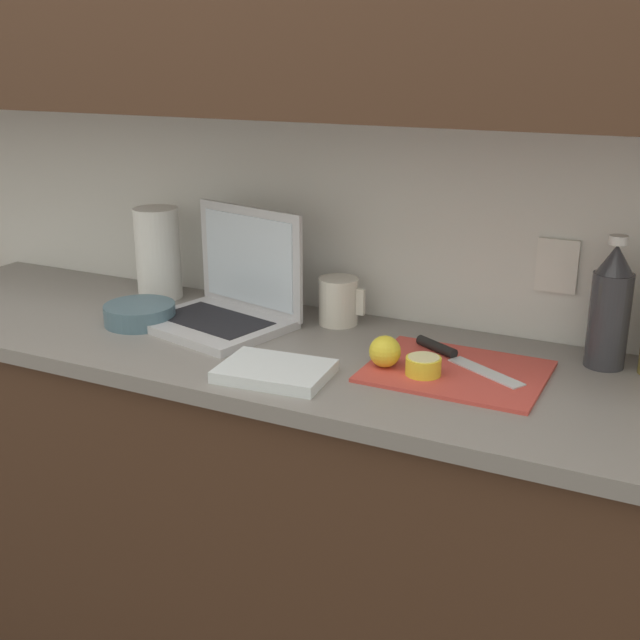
% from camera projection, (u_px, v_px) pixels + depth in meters
% --- Properties ---
extents(wall_back, '(5.20, 0.38, 2.60)m').
position_uv_depth(wall_back, '(293.00, 49.00, 1.82)').
color(wall_back, white).
rests_on(wall_back, ground_plane).
extents(counter_unit, '(2.06, 0.58, 0.93)m').
position_uv_depth(counter_unit, '(249.00, 509.00, 1.99)').
color(counter_unit, '#472D1E').
rests_on(counter_unit, ground_plane).
extents(laptop, '(0.38, 0.33, 0.27)m').
position_uv_depth(laptop, '(229.00, 297.00, 1.93)').
color(laptop, silver).
rests_on(laptop, counter_unit).
extents(cutting_board, '(0.36, 0.28, 0.01)m').
position_uv_depth(cutting_board, '(456.00, 371.00, 1.65)').
color(cutting_board, '#D1473D').
rests_on(cutting_board, counter_unit).
extents(knife, '(0.27, 0.17, 0.02)m').
position_uv_depth(knife, '(449.00, 353.00, 1.71)').
color(knife, silver).
rests_on(knife, cutting_board).
extents(lemon_half_cut, '(0.07, 0.07, 0.04)m').
position_uv_depth(lemon_half_cut, '(423.00, 366.00, 1.61)').
color(lemon_half_cut, yellow).
rests_on(lemon_half_cut, cutting_board).
extents(lemon_whole_beside, '(0.07, 0.07, 0.07)m').
position_uv_depth(lemon_whole_beside, '(385.00, 351.00, 1.65)').
color(lemon_whole_beside, yellow).
rests_on(lemon_whole_beside, cutting_board).
extents(bottle_green_soda, '(0.08, 0.08, 0.28)m').
position_uv_depth(bottle_green_soda, '(610.00, 308.00, 1.65)').
color(bottle_green_soda, '#333338').
rests_on(bottle_green_soda, counter_unit).
extents(measuring_cup, '(0.12, 0.10, 0.11)m').
position_uv_depth(measuring_cup, '(339.00, 301.00, 1.93)').
color(measuring_cup, silver).
rests_on(measuring_cup, counter_unit).
extents(bowl_white, '(0.17, 0.17, 0.05)m').
position_uv_depth(bowl_white, '(140.00, 314.00, 1.94)').
color(bowl_white, slate).
rests_on(bowl_white, counter_unit).
extents(paper_towel_roll, '(0.12, 0.12, 0.24)m').
position_uv_depth(paper_towel_roll, '(158.00, 253.00, 2.12)').
color(paper_towel_roll, white).
rests_on(paper_towel_roll, counter_unit).
extents(dish_towel, '(0.23, 0.18, 0.02)m').
position_uv_depth(dish_towel, '(275.00, 371.00, 1.63)').
color(dish_towel, white).
rests_on(dish_towel, counter_unit).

